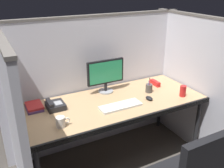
{
  "coord_description": "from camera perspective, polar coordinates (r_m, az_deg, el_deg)",
  "views": [
    {
      "loc": [
        -1.1,
        -1.74,
        1.91
      ],
      "look_at": [
        0.0,
        0.35,
        0.92
      ],
      "focal_mm": 39.82,
      "sensor_mm": 36.0,
      "label": 1
    }
  ],
  "objects": [
    {
      "name": "computer_mouse",
      "position": [
        2.65,
        8.52,
        -3.23
      ],
      "size": [
        0.06,
        0.1,
        0.04
      ],
      "color": "black",
      "rests_on": "desk"
    },
    {
      "name": "cubicle_partition_right",
      "position": [
        3.06,
        18.08,
        0.14
      ],
      "size": [
        0.06,
        1.41,
        1.57
      ],
      "color": "silver",
      "rests_on": "ground"
    },
    {
      "name": "desk",
      "position": [
        2.61,
        0.64,
        -5.13
      ],
      "size": [
        1.9,
        0.8,
        0.74
      ],
      "color": "tan",
      "rests_on": "ground"
    },
    {
      "name": "book_stack",
      "position": [
        2.56,
        -17.44,
        -5.01
      ],
      "size": [
        0.16,
        0.22,
        0.05
      ],
      "color": "#4C3366",
      "rests_on": "desk"
    },
    {
      "name": "pen_cup",
      "position": [
        2.82,
        8.48,
        -0.94
      ],
      "size": [
        0.08,
        0.08,
        0.17
      ],
      "color": "#4C4742",
      "rests_on": "desk"
    },
    {
      "name": "desk_phone",
      "position": [
        2.51,
        -12.97,
        -4.79
      ],
      "size": [
        0.17,
        0.19,
        0.09
      ],
      "color": "black",
      "rests_on": "desk"
    },
    {
      "name": "red_stapler",
      "position": [
        3.02,
        9.88,
        0.22
      ],
      "size": [
        0.04,
        0.15,
        0.06
      ],
      "primitive_type": "cube",
      "color": "red",
      "rests_on": "desk"
    },
    {
      "name": "cubicle_partition_rear",
      "position": [
        2.94,
        -3.59,
        0.29
      ],
      "size": [
        2.21,
        0.06,
        1.57
      ],
      "color": "silver",
      "rests_on": "ground"
    },
    {
      "name": "keyboard_main",
      "position": [
        2.48,
        2.03,
        -5.04
      ],
      "size": [
        0.43,
        0.15,
        0.02
      ],
      "primitive_type": "cube",
      "color": "silver",
      "rests_on": "desk"
    },
    {
      "name": "monitor_center",
      "position": [
        2.74,
        -1.47,
        2.35
      ],
      "size": [
        0.43,
        0.17,
        0.37
      ],
      "color": "gray",
      "rests_on": "desk"
    },
    {
      "name": "coffee_mug",
      "position": [
        2.19,
        -11.68,
        -8.53
      ],
      "size": [
        0.13,
        0.08,
        0.09
      ],
      "color": "silver",
      "rests_on": "desk"
    },
    {
      "name": "cubicle_partition_left",
      "position": [
        2.24,
        -21.51,
        -9.01
      ],
      "size": [
        0.06,
        1.41,
        1.57
      ],
      "color": "silver",
      "rests_on": "ground"
    },
    {
      "name": "soda_can",
      "position": [
        2.79,
        15.96,
        -1.56
      ],
      "size": [
        0.07,
        0.07,
        0.12
      ],
      "primitive_type": "cylinder",
      "color": "red",
      "rests_on": "desk"
    }
  ]
}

